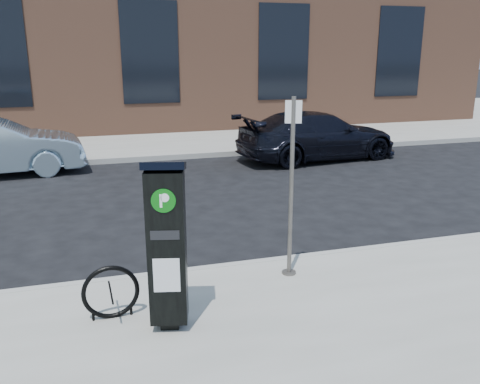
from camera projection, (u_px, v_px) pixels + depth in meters
name	position (u px, v px, depth m)	size (l,w,h in m)	color
ground	(257.00, 270.00, 7.50)	(120.00, 120.00, 0.00)	black
sidewalk_far	(147.00, 128.00, 20.39)	(60.00, 12.00, 0.15)	gray
curb_near	(258.00, 266.00, 7.46)	(60.00, 0.12, 0.16)	#9E9B93
curb_far	(171.00, 157.00, 14.88)	(60.00, 0.12, 0.16)	#9E9B93
building	(135.00, 24.00, 22.04)	(28.00, 10.05, 8.25)	brown
parking_kiosk	(167.00, 244.00, 5.43)	(0.52, 0.48, 1.92)	black
sign_pole	(291.00, 190.00, 6.70)	(0.21, 0.19, 2.42)	#514C47
bike_rack	(111.00, 292.00, 5.80)	(0.65, 0.08, 0.65)	black
car_dark	(318.00, 135.00, 14.81)	(1.96, 4.81, 1.40)	black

